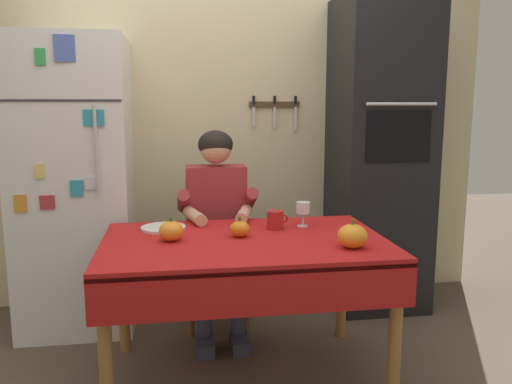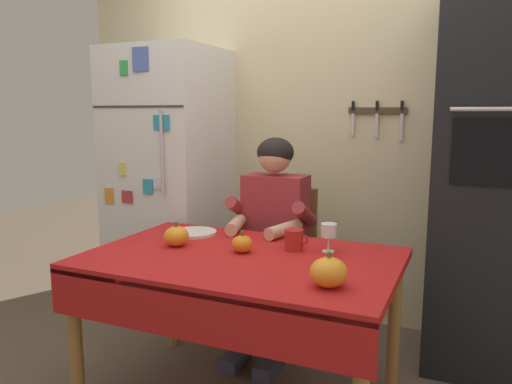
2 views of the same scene
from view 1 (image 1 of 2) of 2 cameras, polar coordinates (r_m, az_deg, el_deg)
back_wall_assembly at (r=3.78m, az=-3.03°, el=8.03°), size 3.70×0.13×2.60m
refrigerator at (r=3.47m, az=-18.98°, el=0.72°), size 0.68×0.71×1.80m
wall_oven at (r=3.70m, az=13.22°, el=3.87°), size 0.60×0.64×2.10m
dining_table at (r=2.62m, az=-1.19°, el=-7.00°), size 1.40×0.90×0.74m
chair_behind_person at (r=3.41m, az=-4.44°, el=-5.60°), size 0.40×0.40×0.93m
seated_person at (r=3.17m, az=-4.23°, el=-2.55°), size 0.47×0.55×1.25m
coffee_mug at (r=2.81m, az=2.11°, el=-3.03°), size 0.12×0.09×0.10m
wine_glass at (r=2.86m, az=5.12°, el=-1.83°), size 0.08×0.08×0.14m
pumpkin_large at (r=2.60m, az=-9.19°, el=-4.20°), size 0.12×0.12×0.12m
pumpkin_medium at (r=2.65m, az=-1.78°, el=-4.01°), size 0.10×0.10×0.10m
pumpkin_small at (r=2.49m, az=10.42°, el=-4.72°), size 0.14×0.14×0.13m
serving_tray at (r=2.85m, az=-10.02°, el=-3.87°), size 0.24×0.24×0.02m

